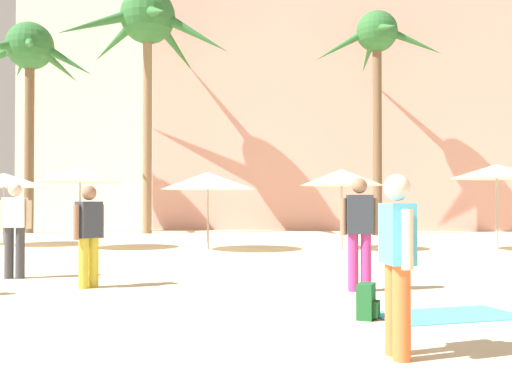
% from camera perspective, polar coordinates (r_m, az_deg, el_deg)
% --- Properties ---
extents(ground, '(120.00, 120.00, 0.00)m').
position_cam_1_polar(ground, '(5.20, -16.91, -16.41)').
color(ground, beige).
extents(hotel_pink, '(17.77, 10.17, 14.98)m').
position_cam_1_polar(hotel_pink, '(33.73, 7.35, 9.48)').
color(hotel_pink, '#DB9989').
rests_on(hotel_pink, ground).
extents(hotel_tower_gray, '(18.46, 8.59, 24.22)m').
position_cam_1_polar(hotel_tower_gray, '(39.84, -7.17, 14.66)').
color(hotel_tower_gray, beige).
rests_on(hotel_tower_gray, ground).
extents(palm_tree_far_left, '(5.57, 5.70, 9.63)m').
position_cam_1_polar(palm_tree_far_left, '(26.33, 11.77, 13.50)').
color(palm_tree_far_left, brown).
rests_on(palm_tree_far_left, ground).
extents(palm_tree_left, '(5.96, 5.85, 9.44)m').
position_cam_1_polar(palm_tree_left, '(28.62, -21.32, 12.12)').
color(palm_tree_left, brown).
rests_on(palm_tree_left, ground).
extents(palm_tree_right, '(7.31, 7.51, 10.79)m').
position_cam_1_polar(palm_tree_right, '(27.03, -10.56, 15.48)').
color(palm_tree_right, '#896B4C').
rests_on(palm_tree_right, ground).
extents(cafe_umbrella_1, '(2.71, 2.71, 2.31)m').
position_cam_1_polar(cafe_umbrella_1, '(20.24, -23.44, 1.07)').
color(cafe_umbrella_1, gray).
rests_on(cafe_umbrella_1, ground).
extents(cafe_umbrella_2, '(2.41, 2.41, 2.34)m').
position_cam_1_polar(cafe_umbrella_2, '(17.06, 8.37, 1.42)').
color(cafe_umbrella_2, gray).
rests_on(cafe_umbrella_2, ground).
extents(cafe_umbrella_3, '(2.70, 2.70, 2.24)m').
position_cam_1_polar(cafe_umbrella_3, '(16.78, -4.73, 1.10)').
color(cafe_umbrella_3, gray).
rests_on(cafe_umbrella_3, ground).
extents(cafe_umbrella_4, '(2.53, 2.53, 2.44)m').
position_cam_1_polar(cafe_umbrella_4, '(18.05, -16.84, 1.66)').
color(cafe_umbrella_4, gray).
rests_on(cafe_umbrella_4, ground).
extents(cafe_umbrella_5, '(2.57, 2.57, 2.44)m').
position_cam_1_polar(cafe_umbrella_5, '(17.71, 22.51, 1.87)').
color(cafe_umbrella_5, gray).
rests_on(cafe_umbrella_5, ground).
extents(beach_towel, '(1.95, 1.49, 0.01)m').
position_cam_1_polar(beach_towel, '(7.60, 18.16, -11.39)').
color(beach_towel, '#4CC6D6').
rests_on(beach_towel, ground).
extents(backpack, '(0.30, 0.34, 0.42)m').
position_cam_1_polar(backpack, '(7.14, 10.81, -10.52)').
color(backpack, '#1C5A2B').
rests_on(backpack, ground).
extents(person_near_left, '(0.61, 0.27, 1.73)m').
position_cam_1_polar(person_near_left, '(11.43, -22.54, -3.09)').
color(person_near_left, '#3D3D42').
rests_on(person_near_left, ground).
extents(person_mid_right, '(0.61, 0.26, 1.76)m').
position_cam_1_polar(person_mid_right, '(9.19, 10.10, -3.59)').
color(person_mid_right, '#B7337F').
rests_on(person_mid_right, ground).
extents(person_near_right, '(0.38, 0.58, 1.65)m').
position_cam_1_polar(person_near_right, '(9.82, -16.05, -3.76)').
color(person_near_right, gold).
rests_on(person_near_right, ground).
extents(person_mid_left, '(0.30, 0.61, 1.64)m').
position_cam_1_polar(person_mid_left, '(5.38, 13.67, -6.21)').
color(person_mid_left, orange).
rests_on(person_mid_left, ground).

